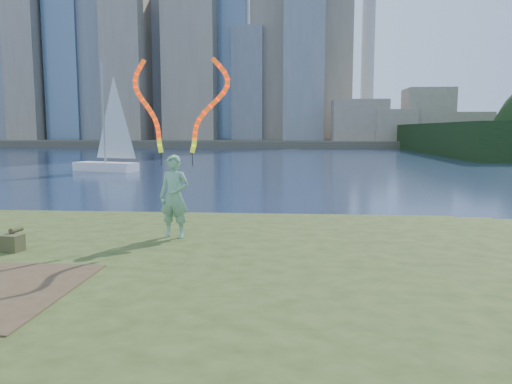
{
  "coord_description": "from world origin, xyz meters",
  "views": [
    {
      "loc": [
        2.66,
        -9.88,
        3.15
      ],
      "look_at": [
        1.79,
        1.0,
        1.78
      ],
      "focal_mm": 35.0,
      "sensor_mm": 36.0,
      "label": 1
    }
  ],
  "objects": [
    {
      "name": "sailboat",
      "position": [
        -11.63,
        27.23,
        1.41
      ],
      "size": [
        5.39,
        3.18,
        8.2
      ],
      "rotation": [
        0.0,
        0.0,
        -0.33
      ],
      "color": "white",
      "rests_on": "ground"
    },
    {
      "name": "canvas_bag",
      "position": [
        -2.86,
        -0.78,
        0.98
      ],
      "size": [
        0.5,
        0.56,
        0.43
      ],
      "rotation": [
        0.0,
        0.0,
        -0.18
      ],
      "color": "#404321",
      "rests_on": "grassy_knoll"
    },
    {
      "name": "grassy_knoll",
      "position": [
        0.0,
        -2.3,
        0.34
      ],
      "size": [
        20.0,
        18.0,
        0.8
      ],
      "color": "#344217",
      "rests_on": "ground"
    },
    {
      "name": "far_shore",
      "position": [
        0.0,
        95.0,
        0.6
      ],
      "size": [
        320.0,
        40.0,
        1.2
      ],
      "primitive_type": "cube",
      "color": "#4C4738",
      "rests_on": "ground"
    },
    {
      "name": "ground",
      "position": [
        0.0,
        0.0,
        0.0
      ],
      "size": [
        320.0,
        320.0,
        0.0
      ],
      "primitive_type": "plane",
      "color": "#1B2843",
      "rests_on": "ground"
    },
    {
      "name": "woman_with_ribbons",
      "position": [
        0.04,
        0.72,
        2.19
      ],
      "size": [
        2.11,
        0.54,
        4.17
      ],
      "rotation": [
        0.0,
        0.0,
        -0.14
      ],
      "color": "#166B30",
      "rests_on": "grassy_knoll"
    }
  ]
}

